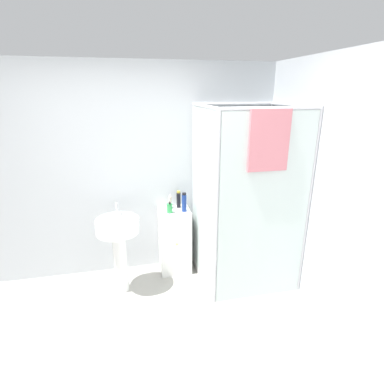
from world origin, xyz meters
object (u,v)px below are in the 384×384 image
(sink, at_px, (118,238))
(shampoo_bottle_blue, at_px, (184,202))
(soap_dispenser, at_px, (170,208))
(lotion_bottle_white, at_px, (170,202))
(shampoo_bottle_tall_black, at_px, (179,199))

(sink, bearing_deg, shampoo_bottle_blue, 15.74)
(shampoo_bottle_blue, bearing_deg, sink, -164.26)
(soap_dispenser, distance_m, lotion_bottle_white, 0.15)
(shampoo_bottle_tall_black, xyz_separation_m, shampoo_bottle_blue, (0.04, -0.14, 0.01))
(shampoo_bottle_blue, distance_m, lotion_bottle_white, 0.21)
(sink, bearing_deg, lotion_bottle_white, 29.85)
(soap_dispenser, height_order, shampoo_bottle_tall_black, shampoo_bottle_tall_black)
(shampoo_bottle_blue, bearing_deg, shampoo_bottle_tall_black, 107.14)
(soap_dispenser, height_order, lotion_bottle_white, lotion_bottle_white)
(sink, relative_size, shampoo_bottle_blue, 4.41)
(sink, distance_m, lotion_bottle_white, 0.76)
(shampoo_bottle_tall_black, bearing_deg, soap_dispenser, -132.73)
(soap_dispenser, bearing_deg, shampoo_bottle_tall_black, 47.27)
(lotion_bottle_white, bearing_deg, shampoo_bottle_blue, -43.50)
(soap_dispenser, xyz_separation_m, shampoo_bottle_blue, (0.17, 0.01, 0.06))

